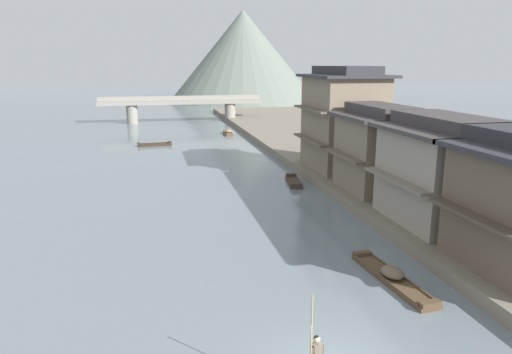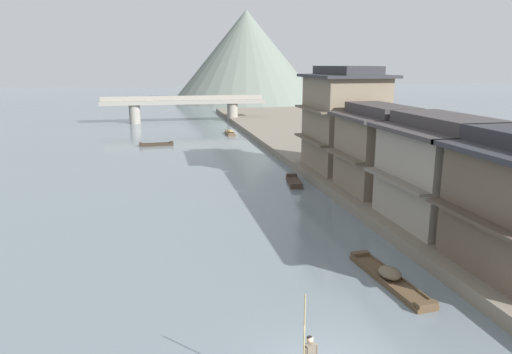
% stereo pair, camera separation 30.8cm
% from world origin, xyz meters
% --- Properties ---
extents(riverbank_right, '(18.00, 110.00, 0.68)m').
position_xyz_m(riverbank_right, '(16.45, 30.00, 0.34)').
color(riverbank_right, slate).
rests_on(riverbank_right, ground).
extents(boatman_person, '(0.52, 0.38, 3.04)m').
position_xyz_m(boatman_person, '(-0.79, -0.88, 1.42)').
color(boatman_person, black).
rests_on(boatman_person, boat_foreground_poled).
extents(boat_moored_nearest, '(1.51, 3.75, 0.45)m').
position_xyz_m(boat_moored_nearest, '(6.08, 23.86, 0.16)').
color(boat_moored_nearest, '#423328').
rests_on(boat_moored_nearest, ground).
extents(boat_moored_second, '(1.46, 5.79, 0.70)m').
position_xyz_m(boat_moored_second, '(5.17, 5.63, 0.22)').
color(boat_moored_second, brown).
rests_on(boat_moored_second, ground).
extents(boat_moored_third, '(1.09, 3.79, 0.74)m').
position_xyz_m(boat_moored_third, '(5.24, 52.37, 0.27)').
color(boat_moored_third, brown).
rests_on(boat_moored_third, ground).
extents(boat_moored_far, '(4.08, 1.27, 0.43)m').
position_xyz_m(boat_moored_far, '(-4.86, 45.13, 0.15)').
color(boat_moored_far, '#33281E').
rests_on(boat_moored_far, ground).
extents(house_waterfront_second, '(6.48, 7.30, 6.14)m').
position_xyz_m(house_waterfront_second, '(11.03, 11.05, 3.68)').
color(house_waterfront_second, gray).
rests_on(house_waterfront_second, riverbank_right).
extents(house_waterfront_tall, '(5.77, 6.55, 6.14)m').
position_xyz_m(house_waterfront_tall, '(10.67, 18.37, 3.69)').
color(house_waterfront_tall, '#7F705B').
rests_on(house_waterfront_tall, riverbank_right).
extents(house_waterfront_narrow, '(6.44, 7.97, 8.74)m').
position_xyz_m(house_waterfront_narrow, '(11.01, 25.83, 4.97)').
color(house_waterfront_narrow, '#7F705B').
rests_on(house_waterfront_narrow, riverbank_right).
extents(stone_bridge, '(27.05, 2.40, 4.36)m').
position_xyz_m(stone_bridge, '(0.00, 68.02, 2.85)').
color(stone_bridge, gray).
rests_on(stone_bridge, ground).
extents(hill_far_west, '(38.73, 38.73, 22.88)m').
position_xyz_m(hill_far_west, '(18.86, 111.07, 11.44)').
color(hill_far_west, slate).
rests_on(hill_far_west, ground).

